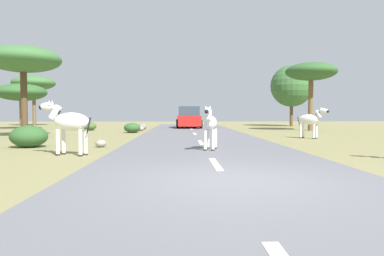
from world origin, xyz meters
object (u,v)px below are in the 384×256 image
at_px(car_0, 189,118).
at_px(bush_0, 29,136).
at_px(tree_4, 292,86).
at_px(rock_1, 101,143).
at_px(tree_3, 21,92).
at_px(tree_6, 23,60).
at_px(rock_2, 143,127).
at_px(tree_2, 311,72).
at_px(tree_1, 34,83).
at_px(zebra_0, 210,124).
at_px(zebra_2, 310,120).
at_px(zebra_3, 68,122).
at_px(bush_1, 89,126).
at_px(rock_3, 140,129).
at_px(bush_2, 132,128).

bearing_deg(car_0, bush_0, -113.02).
distance_m(tree_4, rock_1, 24.10).
bearing_deg(tree_3, tree_6, -65.10).
height_order(car_0, rock_2, car_0).
distance_m(tree_2, rock_1, 17.30).
height_order(bush_0, rock_2, bush_0).
distance_m(tree_1, rock_1, 25.24).
relative_size(zebra_0, bush_0, 1.13).
xyz_separation_m(zebra_2, zebra_3, (-9.71, -6.45, 0.07)).
bearing_deg(tree_1, tree_3, -75.01).
bearing_deg(bush_1, zebra_2, -32.90).
bearing_deg(rock_2, bush_1, -169.16).
height_order(car_0, tree_3, tree_3).
bearing_deg(tree_1, tree_6, -68.99).
height_order(tree_6, rock_2, tree_6).
bearing_deg(rock_3, tree_4, 31.41).
relative_size(tree_3, rock_1, 9.67).
xyz_separation_m(tree_3, bush_1, (6.08, -2.86, -2.58)).
bearing_deg(zebra_0, car_0, -76.34).
bearing_deg(zebra_2, car_0, -106.46).
height_order(tree_2, rock_1, tree_2).
bearing_deg(tree_6, rock_2, 55.93).
xyz_separation_m(car_0, rock_1, (-3.60, -15.53, -0.71)).
relative_size(tree_3, tree_4, 0.67).
bearing_deg(tree_3, car_0, 1.12).
relative_size(tree_4, rock_1, 14.33).
distance_m(bush_2, rock_3, 2.22).
relative_size(tree_3, bush_1, 3.91).
bearing_deg(rock_1, tree_4, 55.69).
bearing_deg(tree_4, bush_1, -156.95).
bearing_deg(rock_2, rock_3, -89.13).
relative_size(bush_1, rock_3, 1.94).
distance_m(zebra_2, tree_3, 22.20).
bearing_deg(zebra_0, rock_2, -62.81).
height_order(bush_1, rock_2, bush_1).
relative_size(bush_2, rock_1, 2.60).
distance_m(zebra_0, bush_0, 6.73).
distance_m(zebra_0, zebra_3, 4.39).
xyz_separation_m(tree_3, tree_6, (4.59, -9.88, 1.08)).
relative_size(tree_1, bush_2, 4.70).
distance_m(tree_4, bush_1, 18.87).
bearing_deg(zebra_0, tree_1, -44.14).
bearing_deg(bush_2, zebra_0, -69.61).
relative_size(tree_4, rock_2, 9.37).
height_order(car_0, bush_0, car_0).
xyz_separation_m(rock_2, rock_3, (0.02, -1.57, -0.07)).
relative_size(bush_2, rock_3, 2.04).
distance_m(tree_2, bush_1, 16.31).
height_order(car_0, bush_2, car_0).
distance_m(tree_2, tree_4, 8.17).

